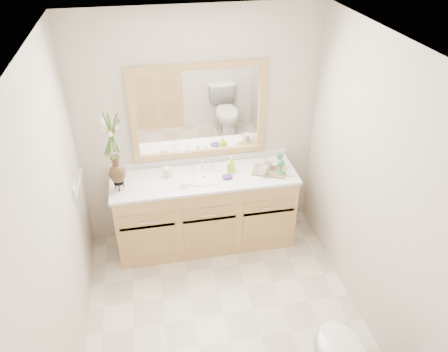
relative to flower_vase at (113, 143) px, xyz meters
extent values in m
plane|color=beige|center=(0.82, -0.95, -1.32)|extent=(2.60, 2.60, 0.00)
cube|color=white|center=(0.82, -0.95, 1.08)|extent=(2.40, 2.60, 0.02)
cube|color=beige|center=(0.82, 0.35, -0.12)|extent=(2.40, 0.02, 2.40)
cube|color=beige|center=(-0.38, -0.95, -0.12)|extent=(0.02, 2.60, 2.40)
cube|color=beige|center=(2.02, -0.95, -0.12)|extent=(0.02, 2.60, 2.40)
cube|color=tan|center=(0.82, 0.06, -0.92)|extent=(1.80, 0.55, 0.80)
cube|color=silver|center=(0.82, 0.06, -0.51)|extent=(1.84, 0.57, 0.03)
ellipsoid|color=white|center=(0.82, 0.04, -0.55)|extent=(0.38, 0.30, 0.12)
cylinder|color=silver|center=(0.82, 0.22, -0.44)|extent=(0.02, 0.02, 0.11)
cylinder|color=silver|center=(0.72, 0.22, -0.45)|extent=(0.02, 0.02, 0.08)
cylinder|color=silver|center=(0.92, 0.22, -0.45)|extent=(0.02, 0.02, 0.08)
cube|color=white|center=(0.82, 0.33, 0.08)|extent=(1.20, 0.01, 0.85)
cube|color=tan|center=(0.82, 0.32, 0.54)|extent=(1.32, 0.04, 0.06)
cube|color=tan|center=(0.82, 0.32, -0.37)|extent=(1.32, 0.04, 0.06)
cube|color=tan|center=(0.19, 0.32, 0.08)|extent=(0.06, 0.04, 0.85)
cube|color=tan|center=(1.45, 0.32, 0.08)|extent=(0.06, 0.04, 0.85)
cube|color=white|center=(-0.37, -0.19, -0.34)|extent=(0.02, 0.12, 0.12)
cylinder|color=black|center=(0.00, 0.00, -0.42)|extent=(0.10, 0.10, 0.01)
ellipsoid|color=#322516|center=(0.00, 0.00, -0.32)|extent=(0.15, 0.15, 0.20)
cylinder|color=#322516|center=(0.00, 0.00, -0.20)|extent=(0.06, 0.06, 0.09)
cylinder|color=#4C7A33|center=(0.00, 0.00, 0.03)|extent=(0.05, 0.05, 0.35)
cylinder|color=beige|center=(0.47, 0.14, -0.45)|extent=(0.07, 0.07, 0.09)
cylinder|color=beige|center=(0.61, -0.07, -0.49)|extent=(0.11, 0.11, 0.01)
cube|color=beige|center=(0.61, -0.07, -0.47)|extent=(0.07, 0.06, 0.02)
imported|color=#9ED331|center=(1.10, 0.11, -0.42)|extent=(0.08, 0.08, 0.15)
ellipsoid|color=#4B246D|center=(1.04, -0.01, -0.47)|extent=(0.13, 0.11, 0.04)
cube|color=brown|center=(1.47, 0.03, -0.49)|extent=(0.38, 0.33, 0.02)
imported|color=beige|center=(1.39, -0.03, -0.43)|extent=(0.10, 0.10, 0.09)
imported|color=beige|center=(1.47, 0.08, -0.43)|extent=(0.15, 0.15, 0.11)
cylinder|color=#277740|center=(1.57, -0.05, -0.48)|extent=(0.07, 0.07, 0.01)
cylinder|color=#277740|center=(1.57, -0.05, -0.43)|extent=(0.01, 0.01, 0.10)
ellipsoid|color=#277740|center=(1.57, -0.05, -0.36)|extent=(0.07, 0.07, 0.08)
cylinder|color=#277740|center=(1.60, 0.10, -0.48)|extent=(0.06, 0.06, 0.01)
cylinder|color=#277740|center=(1.60, 0.10, -0.43)|extent=(0.01, 0.01, 0.09)
ellipsoid|color=#277740|center=(1.60, 0.10, -0.37)|extent=(0.06, 0.06, 0.08)
camera|label=1|loc=(0.32, -3.53, 1.84)|focal=35.00mm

